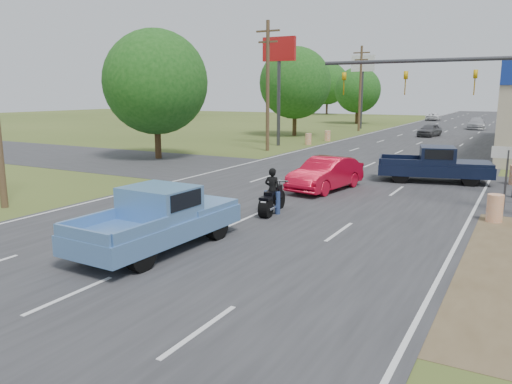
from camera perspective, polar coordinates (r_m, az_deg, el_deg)
The scene contains 25 objects.
ground at distance 12.37m, azimuth -20.46°, elevation -11.06°, with size 200.00×200.00×0.00m, color #455421.
main_road at distance 48.36m, azimuth 18.17°, elevation 5.32°, with size 15.00×180.00×0.02m, color #2D2D30.
cross_road at distance 27.21m, azimuth 9.36°, elevation 1.51°, with size 120.00×10.00×0.02m, color #2D2D30.
utility_pole_5 at distance 39.82m, azimuth 1.34°, elevation 12.37°, with size 2.00×0.28×10.00m.
utility_pole_6 at distance 62.11m, azimuth 11.83°, elevation 11.74°, with size 2.00×0.28×10.00m.
tree_0 at distance 35.64m, azimuth -11.40°, elevation 12.20°, with size 7.14×7.14×8.84m.
tree_1 at distance 54.17m, azimuth 4.50°, elevation 12.32°, with size 7.56×7.56×9.36m.
tree_2 at distance 76.87m, azimuth 11.55°, elevation 11.35°, with size 6.72×6.72×8.32m.
tree_4 at distance 104.22m, azimuth -9.23°, elevation 12.37°, with size 9.24×9.24×11.44m.
tree_6 at distance 109.47m, azimuth 8.17°, elevation 12.18°, with size 8.82×8.82×10.92m.
barrel_0 at distance 19.76m, azimuth 25.64°, elevation -1.68°, with size 0.56×0.56×1.00m, color orange.
barrel_2 at distance 45.01m, azimuth 6.00°, elevation 6.04°, with size 0.56×0.56×1.00m, color orange.
barrel_3 at distance 48.60m, azimuth 8.17°, elevation 6.37°, with size 0.56×0.56×1.00m, color orange.
pole_sign_left_near at distance 43.91m, azimuth 2.65°, elevation 14.68°, with size 3.00×0.35×9.20m.
pole_sign_left_far at distance 66.27m, azimuth 12.10°, elevation 13.29°, with size 3.00×0.35×9.20m.
lane_sign at distance 21.50m, azimuth 26.81°, elevation 2.98°, with size 1.20×0.08×2.52m.
signal_mast at distance 24.52m, azimuth 22.09°, elevation 11.05°, with size 9.12×0.40×7.00m.
red_convertible at distance 23.78m, azimuth 7.97°, elevation 2.03°, with size 1.64×4.71×1.55m, color #B70821.
motorcycle at distance 18.93m, azimuth 1.80°, elevation -1.01°, with size 0.72×2.34×1.19m.
rider at distance 18.93m, azimuth 1.88°, elevation -0.04°, with size 0.61×0.40×1.68m, color black.
blue_pickup at distance 15.02m, azimuth -10.82°, elevation -2.83°, with size 2.38×5.70×1.86m.
navy_pickup at distance 27.39m, azimuth 19.99°, elevation 3.00°, with size 5.91×3.37×1.85m.
distant_car_grey at distance 56.01m, azimuth 19.22°, elevation 6.68°, with size 1.59×3.95×1.35m, color #4F4F53.
distant_car_silver at distance 69.70m, azimuth 23.88°, elevation 7.18°, with size 2.07×5.08×1.47m, color #B4B4B9.
distant_car_white at distance 89.22m, azimuth 19.61°, elevation 8.10°, with size 2.06×4.47×1.24m, color white.
Camera 1 is at (8.86, -7.33, 4.55)m, focal length 35.00 mm.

